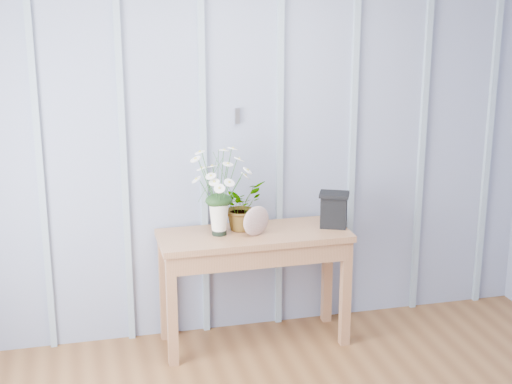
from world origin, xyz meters
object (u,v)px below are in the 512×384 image
object	(u,v)px
felt_disc_vessel	(256,221)
carved_box	(334,209)
sideboard	(254,250)
daisy_vase	(219,179)

from	to	relation	value
felt_disc_vessel	carved_box	size ratio (longest dim) A/B	0.84
sideboard	felt_disc_vessel	distance (m)	0.22
sideboard	felt_disc_vessel	world-z (taller)	felt_disc_vessel
sideboard	carved_box	distance (m)	0.57
carved_box	daisy_vase	bearing A→B (deg)	177.77
sideboard	felt_disc_vessel	xyz separation A→B (m)	(-0.00, -0.06, 0.21)
daisy_vase	felt_disc_vessel	size ratio (longest dim) A/B	3.01
sideboard	daisy_vase	distance (m)	0.52
felt_disc_vessel	daisy_vase	bearing A→B (deg)	138.80
daisy_vase	felt_disc_vessel	bearing A→B (deg)	-18.76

